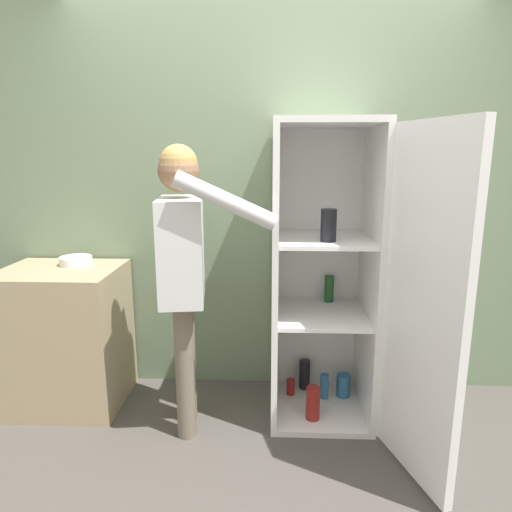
% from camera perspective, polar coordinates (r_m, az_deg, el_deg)
% --- Properties ---
extents(ground_plane, '(12.00, 12.00, 0.00)m').
position_cam_1_polar(ground_plane, '(2.57, 1.03, -25.43)').
color(ground_plane, '#4C4742').
extents(wall_back, '(7.00, 0.06, 2.55)m').
position_cam_1_polar(wall_back, '(3.01, 1.60, 6.83)').
color(wall_back, gray).
rests_on(wall_back, ground_plane).
extents(refrigerator, '(0.81, 1.20, 1.77)m').
position_cam_1_polar(refrigerator, '(2.67, 10.40, -3.04)').
color(refrigerator, white).
rests_on(refrigerator, ground_plane).
extents(person, '(0.67, 0.54, 1.63)m').
position_cam_1_polar(person, '(2.51, -9.07, 0.09)').
color(person, '#726656').
rests_on(person, ground_plane).
extents(counter, '(0.71, 0.58, 0.89)m').
position_cam_1_polar(counter, '(3.18, -22.72, -9.30)').
color(counter, tan).
rests_on(counter, ground_plane).
extents(bowl, '(0.20, 0.20, 0.05)m').
position_cam_1_polar(bowl, '(3.12, -21.61, -0.54)').
color(bowl, white).
rests_on(bowl, counter).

